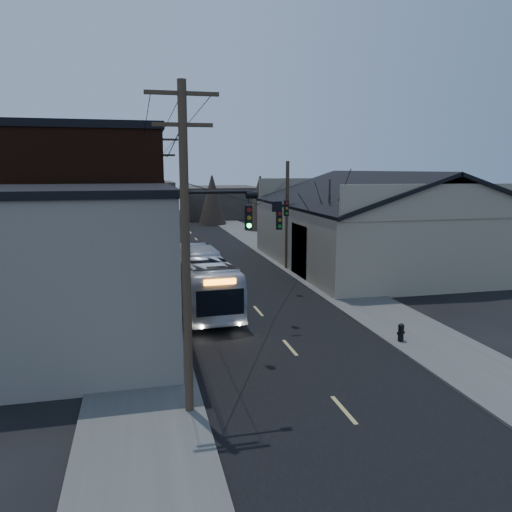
# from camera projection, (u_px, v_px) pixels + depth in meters

# --- Properties ---
(ground) EXTENTS (160.00, 160.00, 0.00)m
(ground) POSITION_uv_depth(u_px,v_px,m) (371.00, 442.00, 14.64)
(ground) COLOR black
(ground) RESTS_ON ground
(road_surface) EXTENTS (9.00, 110.00, 0.02)m
(road_surface) POSITION_uv_depth(u_px,v_px,m) (215.00, 261.00, 43.38)
(road_surface) COLOR black
(road_surface) RESTS_ON ground
(sidewalk_left) EXTENTS (4.00, 110.00, 0.12)m
(sidewalk_left) POSITION_uv_depth(u_px,v_px,m) (138.00, 263.00, 41.89)
(sidewalk_left) COLOR #474744
(sidewalk_left) RESTS_ON ground
(sidewalk_right) EXTENTS (4.00, 110.00, 0.12)m
(sidewalk_right) POSITION_uv_depth(u_px,v_px,m) (286.00, 257.00, 44.86)
(sidewalk_right) COLOR #474744
(sidewalk_right) RESTS_ON ground
(building_clapboard) EXTENTS (8.00, 8.00, 7.00)m
(building_clapboard) POSITION_uv_depth(u_px,v_px,m) (76.00, 277.00, 20.60)
(building_clapboard) COLOR #6D645B
(building_clapboard) RESTS_ON ground
(building_brick) EXTENTS (10.00, 12.00, 10.00)m
(building_brick) POSITION_uv_depth(u_px,v_px,m) (78.00, 217.00, 30.65)
(building_brick) COLOR black
(building_brick) RESTS_ON ground
(building_left_far) EXTENTS (9.00, 14.00, 7.00)m
(building_left_far) POSITION_uv_depth(u_px,v_px,m) (103.00, 217.00, 46.36)
(building_left_far) COLOR #302A26
(building_left_far) RESTS_ON ground
(warehouse) EXTENTS (16.16, 20.60, 7.73)m
(warehouse) POSITION_uv_depth(u_px,v_px,m) (380.00, 233.00, 41.10)
(warehouse) COLOR gray
(warehouse) RESTS_ON ground
(building_far_left) EXTENTS (10.00, 12.00, 6.00)m
(building_far_left) POSITION_uv_depth(u_px,v_px,m) (140.00, 202.00, 75.03)
(building_far_left) COLOR #302A26
(building_far_left) RESTS_ON ground
(building_far_right) EXTENTS (12.00, 14.00, 5.00)m
(building_far_right) POSITION_uv_depth(u_px,v_px,m) (220.00, 202.00, 82.88)
(building_far_right) COLOR #302A26
(building_far_right) RESTS_ON ground
(bare_tree) EXTENTS (0.40, 0.40, 7.20)m
(bare_tree) POSITION_uv_depth(u_px,v_px,m) (329.00, 232.00, 34.67)
(bare_tree) COLOR black
(bare_tree) RESTS_ON ground
(utility_lines) EXTENTS (11.24, 45.28, 10.50)m
(utility_lines) POSITION_uv_depth(u_px,v_px,m) (184.00, 210.00, 36.21)
(utility_lines) COLOR #382B1E
(utility_lines) RESTS_ON ground
(bus) EXTENTS (3.19, 11.53, 3.18)m
(bus) POSITION_uv_depth(u_px,v_px,m) (200.00, 279.00, 29.01)
(bus) COLOR silver
(bus) RESTS_ON ground
(parked_car) EXTENTS (1.51, 3.79, 1.23)m
(parked_car) POSITION_uv_depth(u_px,v_px,m) (167.00, 245.00, 48.18)
(parked_car) COLOR #9C9DA3
(parked_car) RESTS_ON ground
(fire_hydrant) EXTENTS (0.41, 0.29, 0.84)m
(fire_hydrant) POSITION_uv_depth(u_px,v_px,m) (401.00, 332.00, 22.80)
(fire_hydrant) COLOR black
(fire_hydrant) RESTS_ON sidewalk_right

